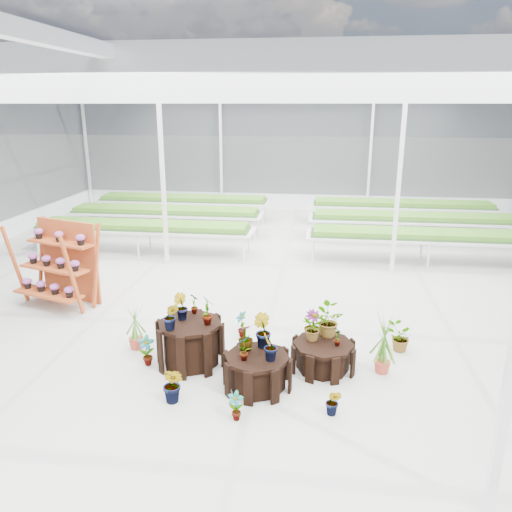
# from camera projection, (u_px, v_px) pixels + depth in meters

# --- Properties ---
(ground_plane) EXTENTS (24.00, 24.00, 0.00)m
(ground_plane) POSITION_uv_depth(u_px,v_px,m) (257.00, 333.00, 9.52)
(ground_plane) COLOR gray
(ground_plane) RESTS_ON ground
(greenhouse_shell) EXTENTS (18.00, 24.00, 4.50)m
(greenhouse_shell) POSITION_uv_depth(u_px,v_px,m) (258.00, 218.00, 8.86)
(greenhouse_shell) COLOR white
(greenhouse_shell) RESTS_ON ground
(steel_frame) EXTENTS (18.00, 24.00, 4.50)m
(steel_frame) POSITION_uv_depth(u_px,v_px,m) (258.00, 218.00, 8.86)
(steel_frame) COLOR silver
(steel_frame) RESTS_ON ground
(nursery_benches) EXTENTS (16.00, 7.00, 0.84)m
(nursery_benches) POSITION_uv_depth(u_px,v_px,m) (285.00, 225.00, 16.22)
(nursery_benches) COLOR silver
(nursery_benches) RESTS_ON ground
(plinth_tall) EXTENTS (1.11, 1.11, 0.75)m
(plinth_tall) POSITION_uv_depth(u_px,v_px,m) (191.00, 343.00, 8.32)
(plinth_tall) COLOR black
(plinth_tall) RESTS_ON ground
(plinth_mid) EXTENTS (1.15, 1.15, 0.54)m
(plinth_mid) POSITION_uv_depth(u_px,v_px,m) (257.00, 372.00, 7.63)
(plinth_mid) COLOR black
(plinth_mid) RESTS_ON ground
(plinth_low) EXTENTS (1.35, 1.35, 0.46)m
(plinth_low) POSITION_uv_depth(u_px,v_px,m) (323.00, 356.00, 8.18)
(plinth_low) COLOR black
(plinth_low) RESTS_ON ground
(shelf_rack) EXTENTS (1.90, 1.38, 1.80)m
(shelf_rack) POSITION_uv_depth(u_px,v_px,m) (56.00, 265.00, 10.62)
(shelf_rack) COLOR #993D19
(shelf_rack) RESTS_ON ground
(nursery_plants) EXTENTS (5.08, 2.90, 1.29)m
(nursery_plants) POSITION_uv_depth(u_px,v_px,m) (270.00, 334.00, 8.29)
(nursery_plants) COLOR #427621
(nursery_plants) RESTS_ON ground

